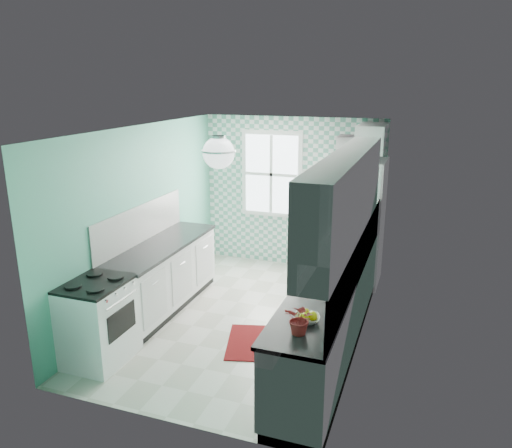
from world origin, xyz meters
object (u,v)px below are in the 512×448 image
(potted_plant, at_px, (300,319))
(microwave, at_px, (359,148))
(ceiling_light, at_px, (219,153))
(fridge, at_px, (354,222))
(fruit_bowl, at_px, (307,319))
(sink, at_px, (346,252))
(stove, at_px, (99,320))

(potted_plant, distance_m, microwave, 3.78)
(ceiling_light, distance_m, microwave, 2.83)
(fridge, height_order, microwave, microwave)
(fridge, height_order, potted_plant, fridge)
(fridge, bearing_deg, ceiling_light, -113.54)
(fruit_bowl, xyz_separation_m, microwave, (-0.09, 3.40, 1.13))
(sink, relative_size, fruit_bowl, 2.26)
(fridge, distance_m, stove, 4.04)
(sink, xyz_separation_m, fruit_bowl, (-0.00, -2.07, 0.04))
(ceiling_light, xyz_separation_m, fridge, (1.11, 2.59, -1.36))
(stove, relative_size, sink, 1.74)
(stove, bearing_deg, potted_plant, -9.52)
(stove, distance_m, potted_plant, 2.50)
(ceiling_light, xyz_separation_m, microwave, (1.11, 2.59, -0.22))
(ceiling_light, distance_m, fridge, 3.13)
(stove, bearing_deg, fridge, 53.93)
(stove, bearing_deg, sink, 38.19)
(ceiling_light, relative_size, microwave, 0.57)
(ceiling_light, bearing_deg, sink, 46.46)
(stove, xyz_separation_m, microwave, (2.31, 3.28, 1.62))
(sink, distance_m, potted_plant, 2.32)
(fruit_bowl, xyz_separation_m, potted_plant, (0.00, -0.24, 0.11))
(fridge, relative_size, sink, 3.63)
(potted_plant, bearing_deg, fridge, 91.42)
(fridge, relative_size, microwave, 3.15)
(fruit_bowl, relative_size, microwave, 0.38)
(microwave, bearing_deg, stove, 53.35)
(ceiling_light, bearing_deg, fridge, 66.83)
(fruit_bowl, bearing_deg, potted_plant, -90.00)
(stove, height_order, potted_plant, potted_plant)
(ceiling_light, relative_size, fruit_bowl, 1.49)
(sink, height_order, potted_plant, sink)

